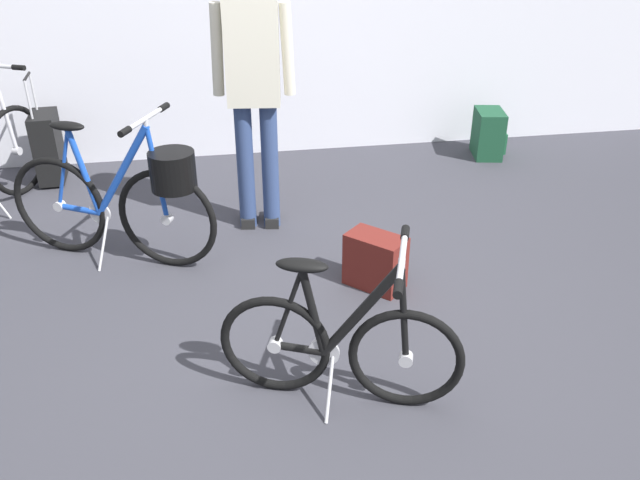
% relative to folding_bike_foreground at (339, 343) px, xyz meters
% --- Properties ---
extents(ground_plane, '(7.58, 7.58, 0.00)m').
position_rel_folding_bike_foreground_xyz_m(ground_plane, '(-0.01, 0.24, -0.29)').
color(ground_plane, '#38383F').
extents(folding_bike_foreground, '(1.02, 0.53, 0.76)m').
position_rel_folding_bike_foreground_xyz_m(folding_bike_foreground, '(0.00, 0.00, 0.00)').
color(folding_bike_foreground, black).
rests_on(folding_bike_foreground, ground_plane).
extents(display_bike_left, '(1.24, 0.67, 0.94)m').
position_rel_folding_bike_foreground_xyz_m(display_bike_left, '(-0.98, 1.41, 0.14)').
color(display_bike_left, black).
rests_on(display_bike_left, ground_plane).
extents(visitor_near_wall, '(0.53, 0.30, 1.74)m').
position_rel_folding_bike_foreground_xyz_m(visitor_near_wall, '(-0.19, 1.76, 0.71)').
color(visitor_near_wall, navy).
rests_on(visitor_near_wall, ground_plane).
extents(rolling_suitcase, '(0.20, 0.37, 0.83)m').
position_rel_folding_bike_foreground_xyz_m(rolling_suitcase, '(-1.71, 2.79, -0.01)').
color(rolling_suitcase, black).
rests_on(rolling_suitcase, ground_plane).
extents(backpack_on_floor, '(0.36, 0.36, 0.32)m').
position_rel_folding_bike_foreground_xyz_m(backpack_on_floor, '(0.39, 0.88, -0.14)').
color(backpack_on_floor, maroon).
rests_on(backpack_on_floor, ground_plane).
extents(handbag_on_floor, '(0.30, 0.37, 0.39)m').
position_rel_folding_bike_foreground_xyz_m(handbag_on_floor, '(1.84, 2.74, -0.10)').
color(handbag_on_floor, '#19472D').
rests_on(handbag_on_floor, ground_plane).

